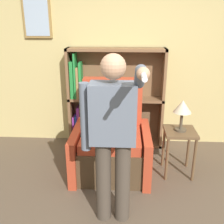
{
  "coord_description": "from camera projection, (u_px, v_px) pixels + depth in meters",
  "views": [
    {
      "loc": [
        -0.08,
        -2.0,
        1.95
      ],
      "look_at": [
        -0.23,
        0.6,
        1.0
      ],
      "focal_mm": 42.0,
      "sensor_mm": 36.0,
      "label": 1
    }
  ],
  "objects": [
    {
      "name": "wall_back",
      "position": [
        132.0,
        55.0,
        3.96
      ],
      "size": [
        8.0,
        0.11,
        2.8
      ],
      "color": "tan",
      "rests_on": "ground_plane"
    },
    {
      "name": "bookcase",
      "position": [
        107.0,
        99.0,
        4.06
      ],
      "size": [
        1.46,
        0.28,
        1.53
      ],
      "color": "brown",
      "rests_on": "ground_plane"
    },
    {
      "name": "armchair",
      "position": [
        112.0,
        144.0,
        3.45
      ],
      "size": [
        0.98,
        0.88,
        1.2
      ],
      "color": "#4C3823",
      "rests_on": "ground_plane"
    },
    {
      "name": "person_standing",
      "position": [
        113.0,
        133.0,
        2.38
      ],
      "size": [
        0.56,
        0.78,
        1.67
      ],
      "color": "#473D33",
      "rests_on": "ground_plane"
    },
    {
      "name": "side_table",
      "position": [
        179.0,
        140.0,
        3.32
      ],
      "size": [
        0.39,
        0.39,
        0.61
      ],
      "color": "brown",
      "rests_on": "ground_plane"
    },
    {
      "name": "table_lamp",
      "position": [
        183.0,
        108.0,
        3.18
      ],
      "size": [
        0.22,
        0.22,
        0.4
      ],
      "color": "#4C4233",
      "rests_on": "side_table"
    }
  ]
}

